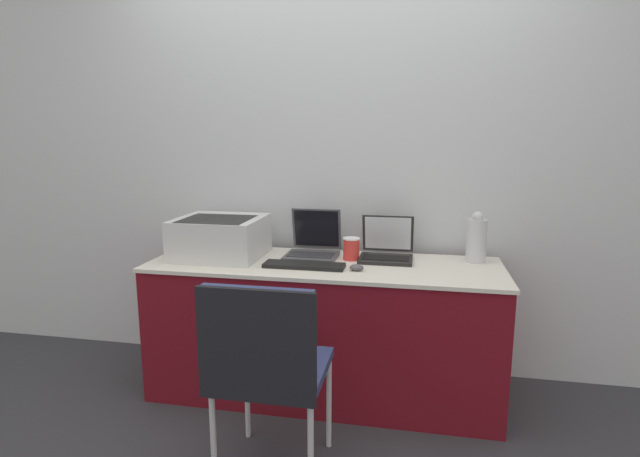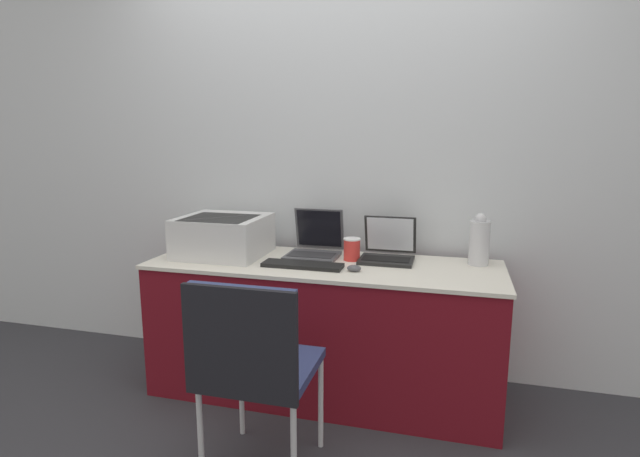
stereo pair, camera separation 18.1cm
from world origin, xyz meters
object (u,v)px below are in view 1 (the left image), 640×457
object	(u,v)px
coffee_cup	(351,249)
mouse	(357,268)
laptop_right	(386,249)
chair	(266,359)
external_keyboard	(304,265)
metal_pitcher	(476,239)
printer	(220,236)
laptop_left	(313,246)

from	to	relation	value
coffee_cup	mouse	world-z (taller)	coffee_cup
laptop_right	chair	distance (m)	1.07
external_keyboard	coffee_cup	bearing A→B (deg)	43.61
coffee_cup	metal_pitcher	distance (m)	0.67
printer	chair	world-z (taller)	printer
printer	coffee_cup	distance (m)	0.73
external_keyboard	chair	world-z (taller)	chair
laptop_right	chair	bearing A→B (deg)	-112.47
external_keyboard	mouse	world-z (taller)	mouse
coffee_cup	mouse	xyz separation A→B (m)	(0.06, -0.22, -0.04)
printer	laptop_left	world-z (taller)	laptop_left
laptop_right	metal_pitcher	distance (m)	0.48
external_keyboard	metal_pitcher	xyz separation A→B (m)	(0.88, 0.29, 0.12)
laptop_left	mouse	size ratio (longest dim) A/B	4.24
coffee_cup	external_keyboard	bearing A→B (deg)	-136.39
printer	mouse	world-z (taller)	printer
coffee_cup	laptop_left	bearing A→B (deg)	166.37
printer	external_keyboard	distance (m)	0.54
laptop_left	laptop_right	size ratio (longest dim) A/B	1.04
external_keyboard	metal_pitcher	size ratio (longest dim) A/B	1.53
printer	laptop_left	size ratio (longest dim) A/B	1.52
laptop_right	coffee_cup	bearing A→B (deg)	-161.57
mouse	metal_pitcher	xyz separation A→B (m)	(0.60, 0.30, 0.11)
printer	chair	xyz separation A→B (m)	(0.51, -0.83, -0.30)
printer	mouse	distance (m)	0.80
laptop_right	external_keyboard	bearing A→B (deg)	-146.33
chair	external_keyboard	bearing A→B (deg)	90.47
coffee_cup	chair	size ratio (longest dim) A/B	0.14
mouse	metal_pitcher	world-z (taller)	metal_pitcher
printer	external_keyboard	xyz separation A→B (m)	(0.51, -0.13, -0.11)
chair	coffee_cup	bearing A→B (deg)	76.79
laptop_right	external_keyboard	world-z (taller)	laptop_right
laptop_left	external_keyboard	xyz separation A→B (m)	(0.01, -0.26, -0.05)
mouse	chair	size ratio (longest dim) A/B	0.08
laptop_left	laptop_right	bearing A→B (deg)	1.11
laptop_left	mouse	world-z (taller)	laptop_left
coffee_cup	mouse	distance (m)	0.23
external_keyboard	mouse	bearing A→B (deg)	-2.99
coffee_cup	metal_pitcher	bearing A→B (deg)	6.96
laptop_right	coffee_cup	size ratio (longest dim) A/B	2.41
laptop_left	printer	bearing A→B (deg)	-165.70
coffee_cup	printer	bearing A→B (deg)	-174.20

